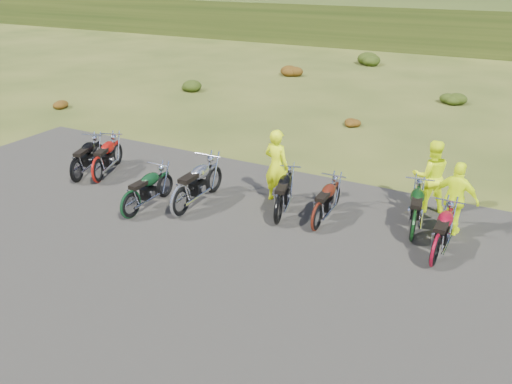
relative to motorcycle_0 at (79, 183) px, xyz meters
The scene contains 20 objects.
ground 5.46m from the motorcycle_0, ahead, with size 300.00×300.00×0.00m, color #314015.
gravel_pad 5.96m from the motorcycle_0, 24.25° to the right, with size 20.00×12.00×0.04m, color black.
hill_slope 49.85m from the motorcycle_0, 83.74° to the left, with size 300.00×46.00×3.00m, color #273712, non-canonical shape.
shrub_0 8.60m from the motorcycle_0, 139.78° to the left, with size 0.77×0.77×0.45m, color #632A0C.
shrub_1 11.46m from the motorcycle_0, 108.65° to the left, with size 1.03×1.03×0.61m, color #25380E.
shrub_2 16.17m from the motorcycle_0, 92.70° to the left, with size 1.30×1.30×0.77m, color #632A0C.
shrub_3 21.56m from the motorcycle_0, 84.31° to the left, with size 1.56×1.56×0.92m, color #25380E.
shrub_4 10.10m from the motorcycle_0, 60.07° to the left, with size 0.77×0.77×0.45m, color #632A0C.
shrub_5 16.14m from the motorcycle_0, 60.54° to the left, with size 1.03×1.03×0.61m, color #25380E.
motorcycle_0 is the anchor object (origin of this frame).
motorcycle_1 0.59m from the motorcycle_0, 26.01° to the left, with size 2.06×0.69×1.08m, color #95100A, non-canonical shape.
motorcycle_2 2.94m from the motorcycle_0, 19.90° to the right, with size 1.97×0.66×1.03m, color black, non-canonical shape.
motorcycle_3 3.78m from the motorcycle_0, ahead, with size 2.28×0.76×1.19m, color #A5A5AA, non-canonical shape.
motorcycle_4 6.92m from the motorcycle_0, ahead, with size 1.90×0.63×0.99m, color #4B170C, non-canonical shape.
motorcycle_5 6.00m from the motorcycle_0, ahead, with size 2.01×0.67×1.05m, color black, non-canonical shape.
motorcycle_6 9.53m from the motorcycle_0, ahead, with size 1.95×0.65×1.02m, color maroon, non-canonical shape.
motorcycle_7 8.99m from the motorcycle_0, ahead, with size 2.01×0.67×1.05m, color black, non-canonical shape.
person_middle 5.68m from the motorcycle_0, 15.24° to the left, with size 0.69×0.45×1.90m, color #E3FB0D.
person_right_a 9.36m from the motorcycle_0, 17.03° to the left, with size 0.87×0.68×1.79m, color #E3FB0D.
person_right_b 9.82m from the motorcycle_0, 10.41° to the left, with size 0.99×0.41×1.69m, color #E3FB0D.
Camera 1 is at (4.89, -8.58, 5.54)m, focal length 35.00 mm.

